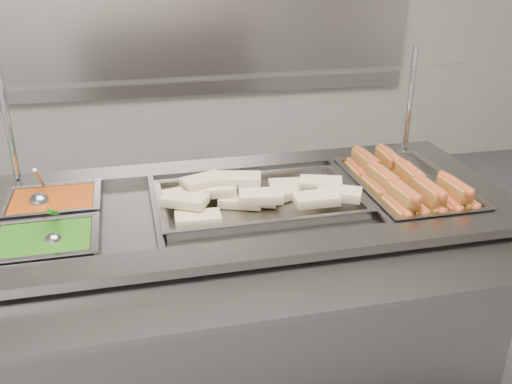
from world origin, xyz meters
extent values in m
cube|color=#A59F9A|center=(0.00, 2.45, 1.20)|extent=(3.00, 0.04, 1.20)
cube|color=slate|center=(-0.04, 0.28, 0.39)|extent=(1.64, 0.71, 0.79)
cube|color=gray|center=(-0.04, -0.04, 0.80)|extent=(1.70, 0.16, 0.03)
cube|color=gray|center=(-0.05, 0.59, 0.80)|extent=(1.70, 0.16, 0.03)
cube|color=gray|center=(0.75, 0.29, 0.80)|extent=(0.13, 0.52, 0.03)
cube|color=black|center=(-0.04, 0.28, 0.70)|extent=(1.48, 0.55, 0.02)
cube|color=gray|center=(0.34, 0.29, 0.81)|extent=(0.03, 0.52, 0.01)
cube|color=gray|center=(-0.31, 0.27, 0.81)|extent=(0.03, 0.52, 0.01)
cube|color=gray|center=(-0.03, -0.19, 0.77)|extent=(1.63, 0.26, 0.02)
cylinder|color=slate|center=(0.69, -0.06, 0.74)|extent=(0.03, 0.24, 0.02)
cylinder|color=silver|center=(-0.76, 0.55, 1.01)|extent=(0.02, 0.02, 0.40)
cylinder|color=silver|center=(0.65, 0.59, 1.01)|extent=(0.02, 0.02, 0.40)
cube|color=silver|center=(-0.05, 0.46, 1.16)|extent=(1.50, 0.30, 0.08)
cube|color=#AF3409|center=(-0.63, 0.39, 0.78)|extent=(0.26, 0.20, 0.08)
cube|color=#1A590E|center=(-0.62, 0.13, 0.78)|extent=(0.26, 0.20, 0.08)
cube|color=#8F5B1E|center=(0.41, 0.13, 0.79)|extent=(0.05, 0.14, 0.05)
cylinder|color=#C34523|center=(0.41, 0.13, 0.81)|extent=(0.03, 0.15, 0.03)
cube|color=#8F5B1E|center=(0.41, 0.29, 0.80)|extent=(0.05, 0.14, 0.05)
cylinder|color=#C34523|center=(0.41, 0.29, 0.81)|extent=(0.03, 0.15, 0.03)
cube|color=#8F5B1E|center=(0.40, 0.44, 0.79)|extent=(0.05, 0.14, 0.05)
cylinder|color=#C34523|center=(0.40, 0.44, 0.81)|extent=(0.03, 0.15, 0.03)
cube|color=#8F5B1E|center=(0.47, 0.13, 0.79)|extent=(0.05, 0.14, 0.05)
cylinder|color=#C34523|center=(0.47, 0.13, 0.81)|extent=(0.03, 0.15, 0.03)
cube|color=#8F5B1E|center=(0.46, 0.29, 0.79)|extent=(0.05, 0.14, 0.05)
cylinder|color=#C34523|center=(0.46, 0.29, 0.81)|extent=(0.03, 0.15, 0.03)
cube|color=#8F5B1E|center=(0.46, 0.45, 0.80)|extent=(0.05, 0.14, 0.05)
cylinder|color=#C34523|center=(0.46, 0.45, 0.81)|extent=(0.03, 0.15, 0.03)
cube|color=#8F5B1E|center=(0.52, 0.13, 0.79)|extent=(0.05, 0.14, 0.05)
cylinder|color=#C34523|center=(0.52, 0.13, 0.81)|extent=(0.03, 0.15, 0.03)
cube|color=#8F5B1E|center=(0.52, 0.29, 0.80)|extent=(0.05, 0.14, 0.05)
cylinder|color=#C34523|center=(0.52, 0.29, 0.81)|extent=(0.03, 0.15, 0.03)
cube|color=#8F5B1E|center=(0.52, 0.45, 0.80)|extent=(0.05, 0.14, 0.05)
cylinder|color=#C34523|center=(0.52, 0.45, 0.81)|extent=(0.03, 0.15, 0.03)
cube|color=#8F5B1E|center=(0.58, 0.13, 0.79)|extent=(0.05, 0.14, 0.05)
cylinder|color=#C34523|center=(0.58, 0.13, 0.81)|extent=(0.03, 0.15, 0.03)
cube|color=#8F5B1E|center=(0.58, 0.29, 0.80)|extent=(0.05, 0.14, 0.05)
cylinder|color=#C34523|center=(0.58, 0.29, 0.81)|extent=(0.03, 0.15, 0.03)
cube|color=#8F5B1E|center=(0.57, 0.45, 0.80)|extent=(0.05, 0.14, 0.05)
cylinder|color=#C34523|center=(0.57, 0.45, 0.81)|extent=(0.04, 0.15, 0.03)
cube|color=#8F5B1E|center=(0.64, 0.13, 0.80)|extent=(0.05, 0.14, 0.05)
cylinder|color=#C34523|center=(0.64, 0.13, 0.81)|extent=(0.03, 0.15, 0.03)
cube|color=#8F5B1E|center=(0.43, 0.13, 0.84)|extent=(0.06, 0.14, 0.05)
cylinder|color=#C34523|center=(0.43, 0.13, 0.86)|extent=(0.04, 0.15, 0.03)
cube|color=#8F5B1E|center=(0.43, 0.28, 0.84)|extent=(0.06, 0.14, 0.05)
cylinder|color=#C34523|center=(0.43, 0.28, 0.86)|extent=(0.04, 0.15, 0.03)
cube|color=#8F5B1E|center=(0.43, 0.44, 0.84)|extent=(0.05, 0.14, 0.05)
cylinder|color=#C34523|center=(0.43, 0.44, 0.86)|extent=(0.03, 0.15, 0.03)
cube|color=#8F5B1E|center=(0.52, 0.14, 0.84)|extent=(0.05, 0.14, 0.05)
cylinder|color=#C34523|center=(0.52, 0.14, 0.86)|extent=(0.03, 0.15, 0.03)
cube|color=#8F5B1E|center=(0.53, 0.29, 0.84)|extent=(0.05, 0.14, 0.05)
cylinder|color=#C34523|center=(0.53, 0.29, 0.86)|extent=(0.03, 0.15, 0.03)
cube|color=#8F5B1E|center=(0.52, 0.44, 0.84)|extent=(0.05, 0.14, 0.05)
cylinder|color=#C34523|center=(0.52, 0.44, 0.86)|extent=(0.03, 0.15, 0.03)
cube|color=#8F5B1E|center=(0.61, 0.15, 0.84)|extent=(0.06, 0.14, 0.05)
cylinder|color=#C34523|center=(0.61, 0.15, 0.86)|extent=(0.04, 0.15, 0.03)
cube|color=beige|center=(-0.05, 0.28, 0.80)|extent=(0.15, 0.12, 0.03)
cube|color=beige|center=(0.12, 0.32, 0.81)|extent=(0.15, 0.12, 0.03)
cube|color=beige|center=(0.00, 0.28, 0.81)|extent=(0.15, 0.11, 0.03)
cube|color=beige|center=(-0.22, 0.36, 0.80)|extent=(0.15, 0.11, 0.03)
cube|color=beige|center=(0.14, 0.37, 0.80)|extent=(0.14, 0.09, 0.03)
cube|color=beige|center=(-0.10, 0.38, 0.80)|extent=(0.14, 0.09, 0.03)
cube|color=beige|center=(-0.21, 0.38, 0.80)|extent=(0.15, 0.12, 0.03)
cube|color=beige|center=(-0.19, 0.19, 0.80)|extent=(0.14, 0.08, 0.03)
cube|color=beige|center=(0.01, 0.24, 0.83)|extent=(0.14, 0.09, 0.03)
cube|color=beige|center=(0.26, 0.21, 0.83)|extent=(0.16, 0.13, 0.03)
cube|color=beige|center=(-0.23, 0.26, 0.83)|extent=(0.16, 0.13, 0.03)
cube|color=beige|center=(-0.13, 0.32, 0.83)|extent=(0.14, 0.08, 0.03)
cube|color=beige|center=(0.22, 0.29, 0.84)|extent=(0.15, 0.11, 0.03)
cube|color=beige|center=(0.17, 0.19, 0.83)|extent=(0.14, 0.08, 0.03)
cube|color=beige|center=(-0.04, 0.33, 0.86)|extent=(0.15, 0.11, 0.03)
cube|color=beige|center=(-0.16, 0.34, 0.86)|extent=(0.15, 0.12, 0.03)
sphere|color=#B2B2B7|center=(-0.67, 0.38, 0.81)|extent=(0.06, 0.06, 0.06)
cylinder|color=#B2B2B7|center=(-0.67, 0.45, 0.87)|extent=(0.01, 0.13, 0.11)
sphere|color=#B2B2B7|center=(-0.60, 0.11, 0.81)|extent=(0.05, 0.05, 0.05)
cylinder|color=#147315|center=(-0.60, 0.19, 0.86)|extent=(0.02, 0.13, 0.08)
camera|label=1|loc=(-0.34, -1.33, 1.57)|focal=40.00mm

